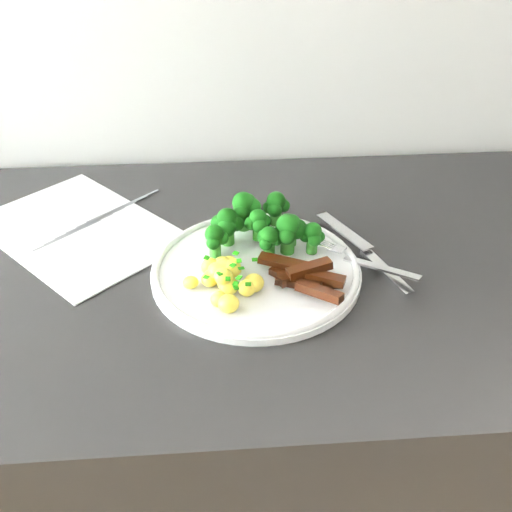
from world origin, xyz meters
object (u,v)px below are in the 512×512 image
object	(u,v)px
recipe_paper	(79,230)
broccoli	(261,222)
fork	(366,261)
counter	(235,478)
beef_strips	(305,278)
plate	(256,270)
potatoes	(225,277)
knife	(373,260)

from	to	relation	value
recipe_paper	broccoli	size ratio (longest dim) A/B	2.20
broccoli	fork	distance (m)	0.15
counter	recipe_paper	world-z (taller)	recipe_paper
recipe_paper	beef_strips	xyz separation A→B (m)	(0.31, -0.16, 0.02)
beef_strips	counter	bearing A→B (deg)	147.78
counter	fork	bearing A→B (deg)	-8.93
beef_strips	fork	world-z (taller)	beef_strips
broccoli	fork	xyz separation A→B (m)	(0.13, -0.07, -0.03)
plate	potatoes	xyz separation A→B (m)	(-0.04, -0.03, 0.02)
knife	potatoes	bearing A→B (deg)	-167.81
potatoes	knife	world-z (taller)	potatoes
recipe_paper	knife	world-z (taller)	knife
potatoes	beef_strips	world-z (taller)	potatoes
potatoes	beef_strips	size ratio (longest dim) A/B	0.97
counter	beef_strips	world-z (taller)	beef_strips
potatoes	beef_strips	bearing A→B (deg)	-2.05
counter	potatoes	world-z (taller)	potatoes
plate	knife	size ratio (longest dim) A/B	1.39
counter	plate	bearing A→B (deg)	-31.83
counter	potatoes	bearing A→B (deg)	-95.33
counter	potatoes	distance (m)	0.49
counter	potatoes	xyz separation A→B (m)	(-0.01, -0.06, 0.48)
counter	recipe_paper	bearing A→B (deg)	153.74
plate	fork	distance (m)	0.14
broccoli	fork	bearing A→B (deg)	-26.47
recipe_paper	potatoes	xyz separation A→B (m)	(0.21, -0.16, 0.02)
recipe_paper	fork	xyz separation A→B (m)	(0.39, -0.13, 0.02)
recipe_paper	beef_strips	world-z (taller)	beef_strips
beef_strips	knife	world-z (taller)	beef_strips
beef_strips	knife	size ratio (longest dim) A/B	0.55
broccoli	knife	world-z (taller)	broccoli
broccoli	fork	world-z (taller)	broccoli
plate	counter	bearing A→B (deg)	148.17
recipe_paper	plate	bearing A→B (deg)	-27.09
broccoli	recipe_paper	bearing A→B (deg)	165.47
fork	recipe_paper	bearing A→B (deg)	161.24
broccoli	potatoes	bearing A→B (deg)	-119.16
recipe_paper	broccoli	bearing A→B (deg)	-14.53
potatoes	plate	bearing A→B (deg)	39.72
broccoli	beef_strips	size ratio (longest dim) A/B	1.46
beef_strips	plate	bearing A→B (deg)	147.54
fork	knife	size ratio (longest dim) A/B	0.66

